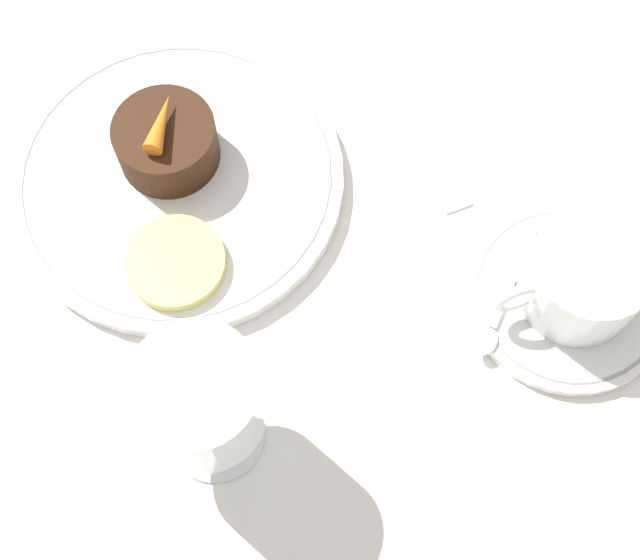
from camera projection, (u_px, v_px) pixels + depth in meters
name	position (u px, v px, depth m)	size (l,w,h in m)	color
ground_plane	(185.00, 204.00, 0.68)	(3.00, 3.00, 0.00)	white
dinner_plate	(179.00, 178.00, 0.68)	(0.25, 0.25, 0.01)	white
saucer	(567.00, 296.00, 0.65)	(0.15, 0.15, 0.01)	white
coffee_cup	(583.00, 278.00, 0.62)	(0.11, 0.08, 0.06)	white
spoon	(502.00, 305.00, 0.64)	(0.08, 0.09, 0.00)	silver
wine_glass	(200.00, 402.00, 0.53)	(0.08, 0.08, 0.13)	silver
fork	(423.00, 138.00, 0.70)	(0.03, 0.18, 0.01)	silver
dessert_cake	(166.00, 142.00, 0.66)	(0.08, 0.08, 0.04)	#381E0F
carrot_garnish	(160.00, 123.00, 0.64)	(0.04, 0.05, 0.02)	orange
pineapple_slice	(175.00, 263.00, 0.64)	(0.07, 0.07, 0.01)	#EFE075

